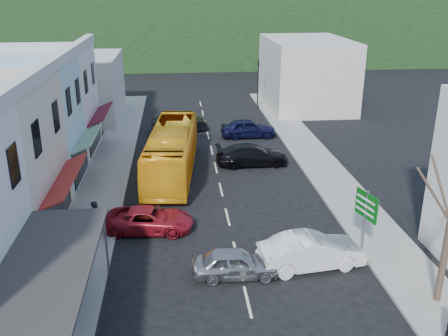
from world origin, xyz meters
TOP-DOWN VIEW (x-y plane):
  - ground at (0.00, 0.00)m, footprint 120.00×120.00m
  - sidewalk_left at (-7.50, 10.00)m, footprint 3.00×52.00m
  - sidewalk_right at (7.50, 10.00)m, footprint 3.00×52.00m
  - distant_block_left at (-12.00, 27.00)m, footprint 8.00×10.00m
  - distant_block_right at (11.00, 30.00)m, footprint 8.00×12.00m
  - hillside at (-1.45, 65.09)m, footprint 80.00×26.00m
  - bus at (-3.06, 11.17)m, footprint 3.63×11.79m
  - car_silver at (-0.27, -2.03)m, footprint 4.43×1.88m
  - car_white at (3.28, -1.59)m, footprint 4.60×2.37m
  - car_red at (-4.27, 2.77)m, footprint 4.78×2.40m
  - car_black_near at (2.66, 12.35)m, footprint 4.56×1.99m
  - car_navy_mid at (3.37, 19.17)m, footprint 4.41×1.82m
  - car_black_far at (-2.48, 21.44)m, footprint 4.57×2.27m
  - pedestrian_left at (-6.93, 2.33)m, footprint 0.49×0.66m
  - direction_sign at (5.80, -1.30)m, footprint 0.98×1.70m
  - traffic_signal at (5.80, 29.25)m, footprint 0.52×1.02m

SIDE VIEW (x-z plane):
  - ground at x=0.00m, z-range 0.00..0.00m
  - sidewalk_left at x=-7.50m, z-range 0.00..0.15m
  - sidewalk_right at x=7.50m, z-range 0.00..0.15m
  - car_silver at x=-0.27m, z-range 0.00..1.40m
  - car_white at x=3.28m, z-range 0.00..1.40m
  - car_red at x=-4.27m, z-range 0.00..1.40m
  - car_black_near at x=2.66m, z-range 0.00..1.40m
  - car_navy_mid at x=3.37m, z-range 0.00..1.40m
  - car_black_far at x=-2.48m, z-range 0.00..1.40m
  - pedestrian_left at x=-6.93m, z-range 0.15..1.85m
  - bus at x=-3.06m, z-range 0.00..3.10m
  - direction_sign at x=5.80m, z-range 0.00..3.58m
  - traffic_signal at x=5.80m, z-range 0.00..5.07m
  - distant_block_left at x=-12.00m, z-range 0.00..6.00m
  - distant_block_right at x=11.00m, z-range 0.00..7.00m
  - hillside at x=-1.45m, z-range -0.27..13.73m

